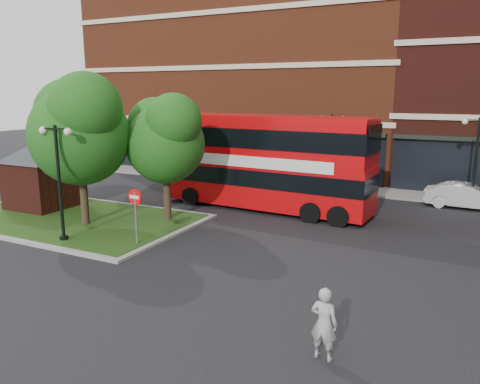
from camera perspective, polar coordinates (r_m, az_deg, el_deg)
The scene contains 15 objects.
ground at distance 17.84m, azimuth -8.78°, elevation -8.76°, with size 120.00×120.00×0.00m, color black.
pavement_far at distance 32.20m, azimuth 8.32°, elevation 0.78°, with size 44.00×3.00×0.12m, color slate.
terrace_far_left at distance 41.54m, azimuth 1.19°, elevation 13.05°, with size 26.00×12.00×14.00m, color brown.
traffic_island at distance 25.06m, azimuth -19.90°, elevation -3.07°, with size 12.60×7.60×0.15m.
kiosk at distance 27.47m, azimuth -23.09°, elevation 2.77°, with size 6.51×6.51×3.60m.
tree_island_west at distance 23.01m, azimuth -19.07°, elevation 7.67°, with size 5.40×4.71×7.21m.
tree_island_east at distance 22.98m, azimuth -9.18°, elevation 6.78°, with size 4.46×3.90×6.29m.
lamp_island at distance 20.83m, azimuth -21.20°, elevation 1.65°, with size 1.72×0.36×5.00m.
lamp_far_left at distance 29.30m, azimuth 10.98°, elevation 5.06°, with size 1.72×0.36×5.00m.
lamp_far_right at distance 28.26m, azimuth 26.81°, elevation 3.72°, with size 1.72×0.36×5.00m.
bus at distance 25.31m, azimuth 2.96°, elevation 4.42°, with size 11.86×3.43×4.47m.
woman at distance 11.73m, azimuth 10.20°, elevation -15.50°, with size 0.67×0.44×1.83m, color #9B9B9D.
car_silver at distance 33.75m, azimuth -0.92°, elevation 2.53°, with size 1.66×4.12×1.40m, color #B9BBC1.
car_white at distance 28.60m, azimuth 25.79°, elevation -0.44°, with size 1.48×4.23×1.40m, color silver.
no_entry_sign at distance 19.55m, azimuth -12.63°, elevation -1.64°, with size 0.68×0.11×2.47m.
Camera 1 is at (9.75, -13.54, 6.31)m, focal length 35.00 mm.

